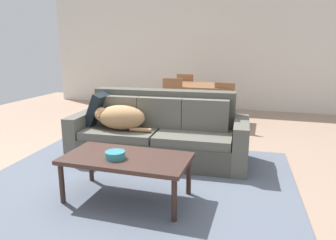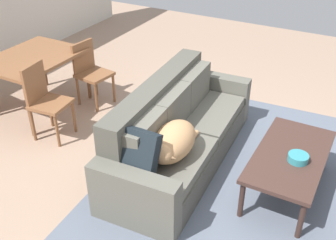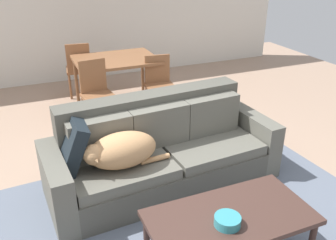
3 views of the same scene
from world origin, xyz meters
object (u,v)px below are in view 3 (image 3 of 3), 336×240
at_px(couch, 162,152).
at_px(dining_chair_near_left, 97,91).
at_px(throw_pillow_by_left_arm, 71,144).
at_px(coffee_table, 230,220).
at_px(dining_table, 116,63).
at_px(bowl_on_coffee_table, 227,221).
at_px(dining_chair_far_left, 79,67).
at_px(dining_chair_near_right, 159,82).
at_px(dog_on_left_cushion, 121,150).

height_order(couch, dining_chair_near_left, dining_chair_near_left).
height_order(couch, throw_pillow_by_left_arm, couch).
bearing_deg(coffee_table, couch, 93.02).
distance_m(dining_table, dining_chair_near_left, 0.75).
bearing_deg(dining_table, dining_chair_near_left, -126.94).
xyz_separation_m(bowl_on_coffee_table, dining_chair_far_left, (-0.30, 4.04, 0.01)).
bearing_deg(throw_pillow_by_left_arm, dining_chair_near_right, 47.83).
xyz_separation_m(couch, dining_chair_far_left, (-0.31, 2.77, 0.15)).
relative_size(throw_pillow_by_left_arm, dining_chair_far_left, 0.53).
height_order(throw_pillow_by_left_arm, dining_table, throw_pillow_by_left_arm).
bearing_deg(couch, dining_chair_near_right, 65.62).
distance_m(dining_chair_near_right, dining_chair_far_left, 1.48).
bearing_deg(bowl_on_coffee_table, throw_pillow_by_left_arm, 124.20).
height_order(bowl_on_coffee_table, dining_chair_near_right, dining_chair_near_right).
height_order(dog_on_left_cushion, dining_table, dining_table).
bearing_deg(bowl_on_coffee_table, dining_chair_near_left, 95.68).
bearing_deg(dining_chair_far_left, coffee_table, 101.87).
bearing_deg(throw_pillow_by_left_arm, dog_on_left_cushion, -25.30).
bearing_deg(dog_on_left_cushion, dining_table, 71.85).
bearing_deg(bowl_on_coffee_table, dining_chair_near_right, 77.70).
height_order(coffee_table, dining_chair_far_left, dining_chair_far_left).
xyz_separation_m(couch, dining_chair_near_right, (0.62, 1.62, 0.13)).
bearing_deg(coffee_table, dog_on_left_cushion, 118.41).
relative_size(dog_on_left_cushion, coffee_table, 0.64).
relative_size(coffee_table, dining_chair_far_left, 1.37).
height_order(throw_pillow_by_left_arm, coffee_table, throw_pillow_by_left_arm).
bearing_deg(couch, throw_pillow_by_left_arm, 177.47).
distance_m(dog_on_left_cushion, dining_table, 2.43).
xyz_separation_m(coffee_table, dining_chair_near_left, (-0.36, 2.76, 0.10)).
bearing_deg(dining_table, dining_chair_far_left, 125.88).
relative_size(throw_pillow_by_left_arm, dining_chair_near_right, 0.55).
distance_m(coffee_table, dining_chair_near_left, 2.78).
distance_m(coffee_table, dining_chair_near_right, 2.87).
distance_m(couch, dining_chair_near_left, 1.60).
xyz_separation_m(dog_on_left_cushion, dining_chair_far_left, (0.16, 2.97, -0.09)).
bearing_deg(coffee_table, bowl_on_coffee_table, -133.92).
xyz_separation_m(dining_table, dining_chair_near_left, (-0.44, -0.58, -0.17)).
bearing_deg(couch, dining_chair_near_left, 97.16).
height_order(coffee_table, dining_table, dining_table).
relative_size(dining_table, dining_chair_far_left, 1.34).
relative_size(dining_table, dining_chair_near_right, 1.40).
relative_size(coffee_table, dining_table, 1.02).
height_order(dining_table, dining_chair_near_left, dining_chair_near_left).
bearing_deg(dining_table, throw_pillow_by_left_arm, -114.98).
height_order(throw_pillow_by_left_arm, dining_chair_near_left, dining_chair_near_left).
bearing_deg(dog_on_left_cushion, couch, 19.74).
xyz_separation_m(dog_on_left_cushion, coffee_table, (0.53, -0.99, -0.18)).
bearing_deg(dining_chair_near_left, dining_chair_near_right, -3.09).
bearing_deg(dining_chair_far_left, dog_on_left_cushion, 93.39).
relative_size(throw_pillow_by_left_arm, coffee_table, 0.38).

